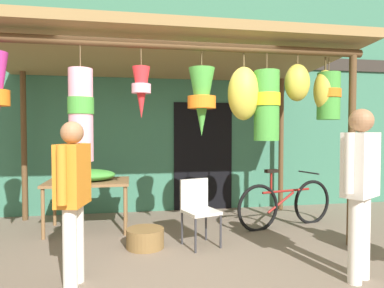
{
  "coord_description": "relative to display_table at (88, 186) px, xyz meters",
  "views": [
    {
      "loc": [
        -0.46,
        -3.96,
        1.46
      ],
      "look_at": [
        0.4,
        0.83,
        1.28
      ],
      "focal_mm": 31.9,
      "sensor_mm": 36.0,
      "label": 1
    }
  ],
  "objects": [
    {
      "name": "ground_plane",
      "position": [
        1.1,
        -1.24,
        -0.66
      ],
      "size": [
        30.0,
        30.0,
        0.0
      ],
      "primitive_type": "plane",
      "color": "#756656"
    },
    {
      "name": "shop_facade",
      "position": [
        1.1,
        1.15,
        1.59
      ],
      "size": [
        12.18,
        0.29,
        4.5
      ],
      "color": "#387056",
      "rests_on": "ground_plane"
    },
    {
      "name": "market_stall_canopy",
      "position": [
        1.23,
        -0.53,
        1.67
      ],
      "size": [
        4.99,
        2.57,
        2.71
      ],
      "color": "brown",
      "rests_on": "ground_plane"
    },
    {
      "name": "display_table",
      "position": [
        0.0,
        0.0,
        0.0
      ],
      "size": [
        1.19,
        0.81,
        0.73
      ],
      "color": "brown",
      "rests_on": "ground_plane"
    },
    {
      "name": "flower_heap_on_table",
      "position": [
        0.03,
        -0.03,
        0.16
      ],
      "size": [
        0.78,
        0.55,
        0.17
      ],
      "color": "green",
      "rests_on": "display_table"
    },
    {
      "name": "folding_chair",
      "position": [
        1.48,
        -0.93,
        -0.15
      ],
      "size": [
        0.5,
        0.5,
        0.84
      ],
      "color": "beige",
      "rests_on": "ground_plane"
    },
    {
      "name": "wicker_basket_by_table",
      "position": [
        0.8,
        -0.93,
        -0.54
      ],
      "size": [
        0.47,
        0.47,
        0.24
      ],
      "primitive_type": "cylinder",
      "color": "brown",
      "rests_on": "ground_plane"
    },
    {
      "name": "parked_bicycle",
      "position": [
        2.97,
        -0.34,
        -0.31
      ],
      "size": [
        1.71,
        0.57,
        0.92
      ],
      "color": "black",
      "rests_on": "ground_plane"
    },
    {
      "name": "vendor_in_orange",
      "position": [
        0.09,
        -1.88,
        0.25
      ],
      "size": [
        0.29,
        0.58,
        1.56
      ],
      "color": "silver",
      "rests_on": "ground_plane"
    },
    {
      "name": "shopper_by_bananas",
      "position": [
        2.82,
        -2.26,
        0.34
      ],
      "size": [
        0.52,
        0.4,
        1.68
      ],
      "color": "silver",
      "rests_on": "ground_plane"
    }
  ]
}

